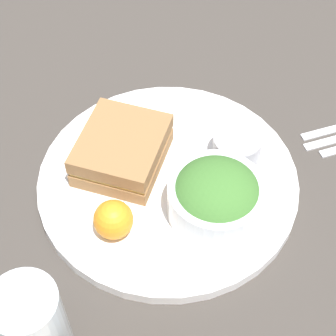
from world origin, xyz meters
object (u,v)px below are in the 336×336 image
sandwich (122,150)px  salad_bowl (216,197)px  plate (168,181)px  dressing_cup (237,147)px  drink_glass (33,325)px

sandwich → salad_bowl: (-0.12, 0.07, 0.01)m
plate → dressing_cup: (-0.09, -0.05, 0.03)m
sandwich → plate: bearing=162.5°
sandwich → dressing_cup: sandwich is taller
plate → sandwich: 0.07m
salad_bowl → drink_glass: drink_glass is taller
plate → salad_bowl: salad_bowl is taller
salad_bowl → dressing_cup: 0.10m
plate → salad_bowl: bearing=144.0°
salad_bowl → drink_glass: bearing=46.8°
salad_bowl → drink_glass: 0.25m
plate → dressing_cup: size_ratio=5.28×
plate → drink_glass: 0.26m
salad_bowl → dressing_cup: bearing=-103.9°
salad_bowl → sandwich: bearing=-27.6°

